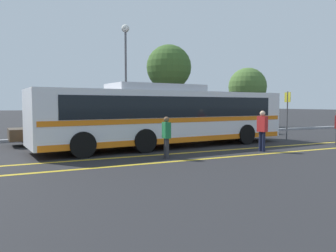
# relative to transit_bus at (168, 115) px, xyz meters

# --- Properties ---
(ground_plane) EXTENTS (220.00, 220.00, 0.00)m
(ground_plane) POSITION_rel_transit_bus_xyz_m (-0.63, 0.27, -1.51)
(ground_plane) COLOR #262628
(lane_strip_0) EXTENTS (32.44, 0.20, 0.01)m
(lane_strip_0) POSITION_rel_transit_bus_xyz_m (0.02, -2.20, -1.50)
(lane_strip_0) COLOR gold
(lane_strip_0) RESTS_ON ground_plane
(lane_strip_1) EXTENTS (32.44, 0.20, 0.01)m
(lane_strip_1) POSITION_rel_transit_bus_xyz_m (0.02, -3.83, -1.50)
(lane_strip_1) COLOR gold
(lane_strip_1) RESTS_ON ground_plane
(curb_strip) EXTENTS (40.44, 0.36, 0.15)m
(curb_strip) POSITION_rel_transit_bus_xyz_m (0.02, 5.19, -1.43)
(curb_strip) COLOR #99999E
(curb_strip) RESTS_ON ground_plane
(transit_bus) EXTENTS (12.92, 3.81, 2.93)m
(transit_bus) POSITION_rel_transit_bus_xyz_m (0.00, 0.00, 0.00)
(transit_bus) COLOR white
(transit_bus) RESTS_ON ground_plane
(parked_car_1) EXTENTS (4.75, 2.03, 1.42)m
(parked_car_1) POSITION_rel_transit_bus_xyz_m (-4.60, 3.31, -0.80)
(parked_car_1) COLOR #4C3823
(parked_car_1) RESTS_ON ground_plane
(parked_car_2) EXTENTS (4.11, 2.04, 1.37)m
(parked_car_2) POSITION_rel_transit_bus_xyz_m (0.40, 3.79, -0.80)
(parked_car_2) COLOR maroon
(parked_car_2) RESTS_ON ground_plane
(parked_car_3) EXTENTS (4.88, 1.99, 1.40)m
(parked_car_3) POSITION_rel_transit_bus_xyz_m (6.89, 3.65, -0.79)
(parked_car_3) COLOR #4C3823
(parked_car_3) RESTS_ON ground_plane
(pedestrian_0) EXTENTS (0.26, 0.44, 1.56)m
(pedestrian_0) POSITION_rel_transit_bus_xyz_m (-1.50, -3.07, -0.63)
(pedestrian_0) COLOR #2D2D33
(pedestrian_0) RESTS_ON ground_plane
(pedestrian_2) EXTENTS (0.29, 0.45, 1.74)m
(pedestrian_2) POSITION_rel_transit_bus_xyz_m (2.96, -3.20, -0.51)
(pedestrian_2) COLOR #191E38
(pedestrian_2) RESTS_ON ground_plane
(bus_stop_sign) EXTENTS (0.07, 0.40, 2.75)m
(bus_stop_sign) POSITION_rel_transit_bus_xyz_m (7.48, -0.12, 0.22)
(bus_stop_sign) COLOR #59595E
(bus_stop_sign) RESTS_ON ground_plane
(street_lamp) EXTENTS (0.51, 0.51, 7.20)m
(street_lamp) POSITION_rel_transit_bus_xyz_m (0.10, 6.65, 3.66)
(street_lamp) COLOR #59595E
(street_lamp) RESTS_ON ground_plane
(tree_0) EXTENTS (3.37, 3.37, 5.29)m
(tree_0) POSITION_rel_transit_bus_xyz_m (12.35, 9.48, 2.08)
(tree_0) COLOR #513823
(tree_0) RESTS_ON ground_plane
(tree_1) EXTENTS (3.55, 3.55, 6.73)m
(tree_1) POSITION_rel_transit_bus_xyz_m (4.61, 9.56, 3.43)
(tree_1) COLOR #513823
(tree_1) RESTS_ON ground_plane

